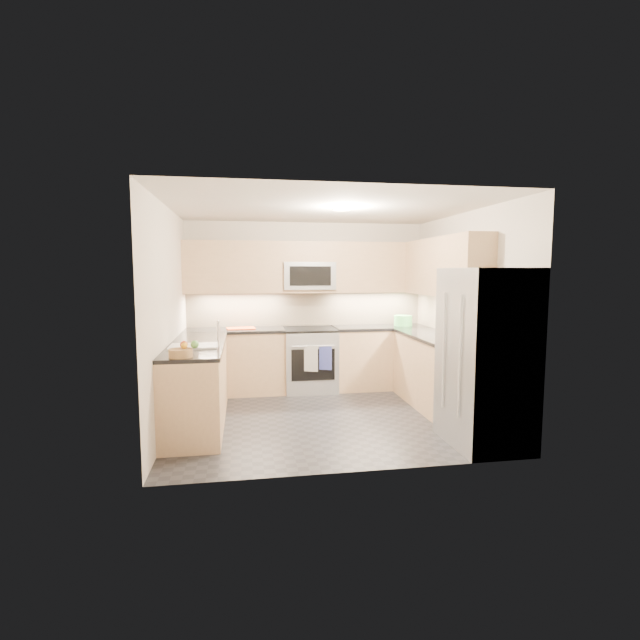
{
  "coord_description": "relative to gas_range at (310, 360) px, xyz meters",
  "views": [
    {
      "loc": [
        -0.95,
        -5.43,
        1.77
      ],
      "look_at": [
        0.0,
        0.35,
        1.15
      ],
      "focal_mm": 26.0,
      "sensor_mm": 36.0,
      "label": 1
    }
  ],
  "objects": [
    {
      "name": "backsplash_back",
      "position": [
        0.0,
        0.32,
        0.74
      ],
      "size": [
        3.6,
        0.01,
        0.51
      ],
      "primitive_type": "cube",
      "color": "#C2AC8C",
      "rests_on": "wall_back"
    },
    {
      "name": "base_cab_back_left",
      "position": [
        -1.09,
        0.02,
        -0.01
      ],
      "size": [
        1.42,
        0.6,
        0.9
      ],
      "primitive_type": "cube",
      "color": "tan",
      "rests_on": "floor"
    },
    {
      "name": "oven_door_glass",
      "position": [
        0.0,
        -0.33,
        -0.01
      ],
      "size": [
        0.62,
        0.02,
        0.45
      ],
      "primitive_type": "cube",
      "color": "black",
      "rests_on": "gas_range"
    },
    {
      "name": "fridge_handle_right",
      "position": [
        1.08,
        -2.25,
        0.49
      ],
      "size": [
        0.02,
        0.02,
        1.2
      ],
      "primitive_type": "cylinder",
      "color": "#B2B5BA",
      "rests_on": "refrigerator"
    },
    {
      "name": "sink_basin",
      "position": [
        -1.5,
        -1.53,
        0.42
      ],
      "size": [
        0.52,
        0.38,
        0.16
      ],
      "primitive_type": "cube",
      "color": "white",
      "rests_on": "base_cab_peninsula"
    },
    {
      "name": "faucet",
      "position": [
        -1.24,
        -1.53,
        0.62
      ],
      "size": [
        0.03,
        0.03,
        0.28
      ],
      "primitive_type": "cylinder",
      "color": "silver",
      "rests_on": "countertop_peninsula"
    },
    {
      "name": "ceiling",
      "position": [
        0.0,
        -1.28,
        2.04
      ],
      "size": [
        3.6,
        3.2,
        0.02
      ],
      "primitive_type": "cube",
      "color": "beige",
      "rests_on": "wall_back"
    },
    {
      "name": "wall_right",
      "position": [
        1.8,
        -1.28,
        0.79
      ],
      "size": [
        0.02,
        3.2,
        2.5
      ],
      "primitive_type": "cube",
      "color": "beige",
      "rests_on": "floor"
    },
    {
      "name": "microwave",
      "position": [
        0.0,
        0.12,
        1.24
      ],
      "size": [
        0.76,
        0.4,
        0.4
      ],
      "primitive_type": "cube",
      "color": "#93969A",
      "rests_on": "upper_cab_back"
    },
    {
      "name": "countertop_peninsula",
      "position": [
        -1.5,
        -1.28,
        0.47
      ],
      "size": [
        0.63,
        2.0,
        0.04
      ],
      "primitive_type": "cube",
      "color": "black",
      "rests_on": "base_cab_peninsula"
    },
    {
      "name": "backsplash_right",
      "position": [
        1.8,
        -0.82,
        0.74
      ],
      "size": [
        0.01,
        2.3,
        0.51
      ],
      "primitive_type": "cube",
      "color": "#C2AC8C",
      "rests_on": "wall_right"
    },
    {
      "name": "fruit_pear",
      "position": [
        -1.43,
        -2.09,
        0.6
      ],
      "size": [
        0.08,
        0.08,
        0.08
      ],
      "primitive_type": "sphere",
      "color": "#62B14B",
      "rests_on": "fruit_basket"
    },
    {
      "name": "countertop_back_left",
      "position": [
        -1.09,
        0.02,
        0.47
      ],
      "size": [
        1.42,
        0.63,
        0.04
      ],
      "primitive_type": "cube",
      "color": "black",
      "rests_on": "base_cab_back_left"
    },
    {
      "name": "floor",
      "position": [
        0.0,
        -1.28,
        -0.46
      ],
      "size": [
        3.6,
        3.2,
        0.0
      ],
      "primitive_type": "cube",
      "color": "#25252A",
      "rests_on": "ground"
    },
    {
      "name": "fruit_apple",
      "position": [
        -1.54,
        -2.09,
        0.6
      ],
      "size": [
        0.07,
        0.07,
        0.07
      ],
      "primitive_type": "sphere",
      "color": "#B73414",
      "rests_on": "fruit_basket"
    },
    {
      "name": "microwave_door",
      "position": [
        0.0,
        -0.08,
        1.24
      ],
      "size": [
        0.6,
        0.01,
        0.28
      ],
      "primitive_type": "cube",
      "color": "black",
      "rests_on": "microwave"
    },
    {
      "name": "oven_handle",
      "position": [
        0.0,
        -0.35,
        0.26
      ],
      "size": [
        0.6,
        0.02,
        0.02
      ],
      "primitive_type": "cylinder",
      "rotation": [
        0.0,
        1.57,
        0.0
      ],
      "color": "#B2B5BA",
      "rests_on": "gas_range"
    },
    {
      "name": "wall_back",
      "position": [
        0.0,
        0.32,
        0.79
      ],
      "size": [
        3.6,
        0.02,
        2.5
      ],
      "primitive_type": "cube",
      "color": "beige",
      "rests_on": "floor"
    },
    {
      "name": "countertop_right",
      "position": [
        1.5,
        -1.12,
        0.47
      ],
      "size": [
        0.63,
        1.7,
        0.04
      ],
      "primitive_type": "cube",
      "color": "black",
      "rests_on": "base_cab_right"
    },
    {
      "name": "fruit_orange",
      "position": [
        -1.53,
        -2.13,
        0.6
      ],
      "size": [
        0.06,
        0.06,
        0.06
      ],
      "primitive_type": "sphere",
      "color": "#F9AC1B",
      "rests_on": "fruit_basket"
    },
    {
      "name": "countertop_back_right",
      "position": [
        1.09,
        0.02,
        0.47
      ],
      "size": [
        1.42,
        0.63,
        0.04
      ],
      "primitive_type": "cube",
      "color": "black",
      "rests_on": "base_cab_back_right"
    },
    {
      "name": "fridge_handle_left",
      "position": [
        1.08,
        -2.61,
        0.49
      ],
      "size": [
        0.02,
        0.02,
        1.2
      ],
      "primitive_type": "cylinder",
      "color": "#B2B5BA",
      "rests_on": "refrigerator"
    },
    {
      "name": "wall_left",
      "position": [
        -1.8,
        -1.28,
        0.79
      ],
      "size": [
        0.02,
        3.2,
        2.5
      ],
      "primitive_type": "cube",
      "color": "beige",
      "rests_on": "floor"
    },
    {
      "name": "dish_towel_check",
      "position": [
        -0.04,
        -0.37,
        0.1
      ],
      "size": [
        0.19,
        0.09,
        0.37
      ],
      "primitive_type": "cube",
      "rotation": [
        0.0,
        0.0,
        -0.4
      ],
      "color": "silver",
      "rests_on": "oven_handle"
    },
    {
      "name": "upper_cab_back",
      "position": [
        0.0,
        0.15,
        1.37
      ],
      "size": [
        3.6,
        0.35,
        0.75
      ],
      "primitive_type": "cube",
      "color": "tan",
      "rests_on": "wall_back"
    },
    {
      "name": "dish_towel_blue",
      "position": [
        0.17,
        -0.37,
        0.1
      ],
      "size": [
        0.17,
        0.08,
        0.34
      ],
      "primitive_type": "cube",
      "rotation": [
        0.0,
        0.0,
        -0.41
      ],
      "color": "#39429C",
      "rests_on": "oven_handle"
    },
    {
      "name": "refrigerator",
      "position": [
        1.45,
        -2.43,
        0.45
      ],
      "size": [
        0.7,
        0.9,
        1.8
      ],
      "primitive_type": "cube",
      "color": "#95999C",
      "rests_on": "floor"
    },
    {
      "name": "upper_cab_right",
      "position": [
        1.62,
        -1.0,
        1.37
      ],
      "size": [
        0.35,
        1.95,
        0.75
      ],
      "primitive_type": "cube",
      "color": "tan",
      "rests_on": "wall_right"
    },
    {
      "name": "base_cab_right",
      "position": [
        1.5,
        -1.12,
        -0.01
      ],
      "size": [
        0.6,
        1.7,
        0.9
      ],
      "primitive_type": "cube",
      "color": "tan",
      "rests_on": "floor"
    },
    {
      "name": "wall_front",
      "position": [
        0.0,
        -2.88,
        0.79
      ],
      "size": [
        3.6,
        0.02,
        2.5
      ],
      "primitive_type": "cube",
      "color": "beige",
      "rests_on": "floor"
    },
    {
      "name": "cutting_board",
      "position": [
        -1.0,
        0.04,
        0.49
      ],
      "size": [
        0.42,
        0.32,
        0.01
      ],
      "primitive_type": "cube",
      "rotation": [
        0.0,
        0.0,
        0.1
      ],
      "color": "#DD4214",
      "rests_on": "countertop_back_left"
    },
    {
      "name": "base_cab_peninsula",
      "position": [
        -1.5,
        -1.28,
        -0.01
      ],
      "size": [
        0.6,
        2.0,
        0.9
      ],
      "primitive_type": "cube",
      "color": "tan",
      "rests_on": "floor"
    },
    {
      "name": "gas_range",
      "position": [
        0.0,
        0.0,
        0.0
      ],
      "size": [
        0.76,
        0.65,
        0.91
      ],
      "primitive_type": "cube",
      "color": "#9FA2A7",
      "rests_on": "floor"
    },
    {
      "name": "range_cooktop",
      "position": [
        0.0,
        0.0,
        0.46
      ],
      "size": [
        0.76,
        0.65,
        0.03
      ],
      "primitive_type": "cube",
      "color": "black",
      "rests_on": "gas_range"
    },
    {
      "name": "utensil_bowl",
      "position": [
        1.44,
        0.02,
        0.56
      ],
      "size": [
        0.36,
        0.36,
        0.16
      ],
      "primitive_type": "cylinder",
      "rotation": [
        0.0,
        0.0,
        -0.4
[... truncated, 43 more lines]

